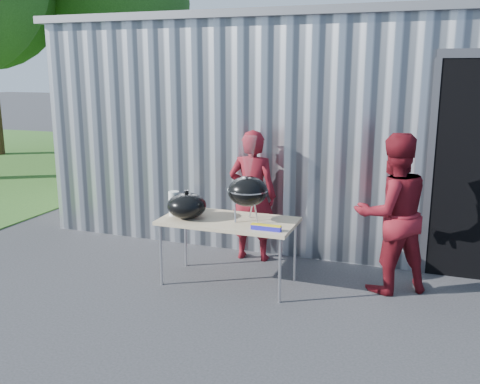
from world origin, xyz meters
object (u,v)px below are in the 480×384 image
at_px(kettle_grill, 248,184).
at_px(person_cook, 252,196).
at_px(folding_table, 228,223).
at_px(person_bystander, 392,214).

relative_size(kettle_grill, person_cook, 0.57).
bearing_deg(folding_table, person_cook, 90.55).
height_order(person_cook, person_bystander, person_bystander).
xyz_separation_m(person_cook, person_bystander, (1.73, -0.43, 0.04)).
height_order(kettle_grill, person_bystander, person_bystander).
relative_size(folding_table, person_cook, 0.90).
bearing_deg(person_bystander, person_cook, -45.76).
xyz_separation_m(folding_table, kettle_grill, (0.22, 0.01, 0.46)).
distance_m(folding_table, kettle_grill, 0.51).
bearing_deg(person_bystander, kettle_grill, -16.40).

